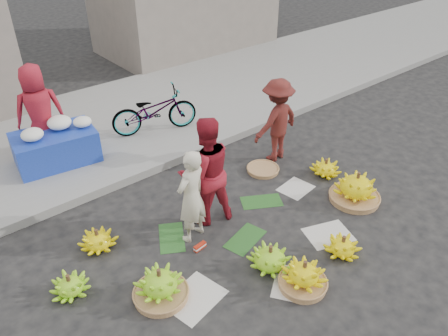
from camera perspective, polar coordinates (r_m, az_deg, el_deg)
ground at (r=6.53m, az=2.27°, el=-7.99°), size 80.00×80.00×0.00m
curb at (r=7.93m, az=-8.29°, el=0.52°), size 40.00×0.25×0.15m
sidewalk at (r=9.59m, az=-15.06°, el=5.58°), size 40.00×4.00×0.12m
newspaper_scatter at (r=6.11m, az=7.34°, el=-11.68°), size 3.20×1.80×0.00m
banana_leaves at (r=6.59m, az=0.45°, el=-7.45°), size 2.00×1.00×0.00m
banana_bunch_0 at (r=5.53m, az=-8.34°, el=-14.93°), size 0.67×0.67×0.46m
banana_bunch_1 at (r=5.88m, az=6.03°, el=-11.62°), size 0.65×0.65×0.37m
banana_bunch_2 at (r=5.69m, az=10.35°, el=-13.71°), size 0.69×0.69×0.42m
banana_bunch_3 at (r=6.27m, az=15.21°, el=-9.86°), size 0.56×0.56×0.31m
banana_bunch_4 at (r=7.26m, az=16.87°, el=-2.52°), size 0.87×0.87×0.52m
banana_bunch_5 at (r=7.83m, az=13.13°, el=-0.01°), size 0.53×0.53×0.32m
banana_bunch_6 at (r=5.89m, az=-19.48°, el=-14.27°), size 0.59×0.59×0.30m
banana_bunch_7 at (r=6.38m, az=-16.16°, el=-9.03°), size 0.64×0.64×0.32m
basket_spare at (r=7.80m, az=5.10°, el=-0.20°), size 0.72×0.72×0.06m
incense_stack at (r=6.18m, az=-3.16°, el=-10.23°), size 0.20×0.09×0.08m
vendor_cream at (r=5.98m, az=-4.29°, el=-3.75°), size 0.59×0.46×1.42m
vendor_red at (r=6.24m, az=-2.41°, el=-0.50°), size 0.94×0.81×1.68m
man_striped at (r=7.87m, az=6.90°, el=6.18°), size 1.02×0.62×1.54m
flower_table at (r=8.24m, az=-21.10°, el=2.82°), size 1.47×1.03×0.80m
grey_bucket at (r=8.03m, az=-24.09°, el=-0.04°), size 0.30×0.30×0.34m
flower_vendor at (r=8.34m, az=-22.94°, el=6.81°), size 0.93×0.71×1.70m
bicycle at (r=8.78m, az=-9.10°, el=7.41°), size 1.09×1.80×0.89m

